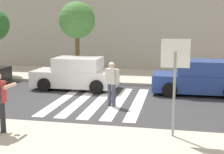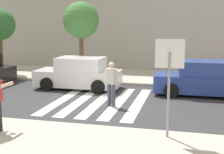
# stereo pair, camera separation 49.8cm
# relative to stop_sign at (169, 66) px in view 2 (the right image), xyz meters

# --- Properties ---
(ground_plane) EXTENTS (120.00, 120.00, 0.00)m
(ground_plane) POSITION_rel_stop_sign_xyz_m (-3.01, 3.67, -2.08)
(ground_plane) COLOR #38383A
(sidewalk_far) EXTENTS (60.00, 4.80, 0.14)m
(sidewalk_far) POSITION_rel_stop_sign_xyz_m (-3.01, 9.67, -2.01)
(sidewalk_far) COLOR beige
(sidewalk_far) RESTS_ON ground
(building_facade_far) EXTENTS (56.00, 4.00, 6.76)m
(building_facade_far) POSITION_rel_stop_sign_xyz_m (-3.01, 14.07, 1.30)
(building_facade_far) COLOR #ADA89E
(building_facade_far) RESTS_ON ground
(crosswalk_stripe_0) EXTENTS (0.44, 5.20, 0.01)m
(crosswalk_stripe_0) POSITION_rel_stop_sign_xyz_m (-4.61, 3.87, -2.07)
(crosswalk_stripe_0) COLOR silver
(crosswalk_stripe_0) RESTS_ON ground
(crosswalk_stripe_1) EXTENTS (0.44, 5.20, 0.01)m
(crosswalk_stripe_1) POSITION_rel_stop_sign_xyz_m (-3.81, 3.87, -2.07)
(crosswalk_stripe_1) COLOR silver
(crosswalk_stripe_1) RESTS_ON ground
(crosswalk_stripe_2) EXTENTS (0.44, 5.20, 0.01)m
(crosswalk_stripe_2) POSITION_rel_stop_sign_xyz_m (-3.01, 3.87, -2.07)
(crosswalk_stripe_2) COLOR silver
(crosswalk_stripe_2) RESTS_ON ground
(crosswalk_stripe_3) EXTENTS (0.44, 5.20, 0.01)m
(crosswalk_stripe_3) POSITION_rel_stop_sign_xyz_m (-2.21, 3.87, -2.07)
(crosswalk_stripe_3) COLOR silver
(crosswalk_stripe_3) RESTS_ON ground
(crosswalk_stripe_4) EXTENTS (0.44, 5.20, 0.01)m
(crosswalk_stripe_4) POSITION_rel_stop_sign_xyz_m (-1.41, 3.87, -2.07)
(crosswalk_stripe_4) COLOR silver
(crosswalk_stripe_4) RESTS_ON ground
(stop_sign) EXTENTS (0.76, 0.08, 2.66)m
(stop_sign) POSITION_rel_stop_sign_xyz_m (0.00, 0.00, 0.00)
(stop_sign) COLOR gray
(stop_sign) RESTS_ON sidewalk_near
(pedestrian_crossing) EXTENTS (0.55, 0.36, 1.72)m
(pedestrian_crossing) POSITION_rel_stop_sign_xyz_m (-2.37, 3.21, -1.10)
(pedestrian_crossing) COLOR #474C60
(pedestrian_crossing) RESTS_ON ground
(parked_car_white) EXTENTS (4.10, 1.92, 1.55)m
(parked_car_white) POSITION_rel_stop_sign_xyz_m (-4.69, 5.97, -1.35)
(parked_car_white) COLOR white
(parked_car_white) RESTS_ON ground
(parked_car_blue) EXTENTS (4.10, 1.92, 1.55)m
(parked_car_blue) POSITION_rel_stop_sign_xyz_m (1.13, 5.97, -1.35)
(parked_car_blue) COLOR #284293
(parked_car_blue) RESTS_ON ground
(street_tree_center) EXTENTS (1.99, 1.99, 4.19)m
(street_tree_center) POSITION_rel_stop_sign_xyz_m (-5.31, 8.19, 1.23)
(street_tree_center) COLOR brown
(street_tree_center) RESTS_ON sidewalk_far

